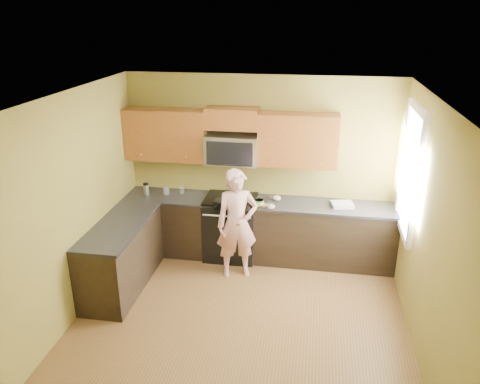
% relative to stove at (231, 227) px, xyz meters
% --- Properties ---
extents(floor, '(4.00, 4.00, 0.00)m').
position_rel_stove_xyz_m(floor, '(0.40, -1.68, -0.47)').
color(floor, brown).
rests_on(floor, ground).
extents(ceiling, '(4.00, 4.00, 0.00)m').
position_rel_stove_xyz_m(ceiling, '(0.40, -1.68, 2.23)').
color(ceiling, white).
rests_on(ceiling, ground).
extents(wall_back, '(4.00, 0.00, 4.00)m').
position_rel_stove_xyz_m(wall_back, '(0.40, 0.32, 0.88)').
color(wall_back, olive).
rests_on(wall_back, ground).
extents(wall_front, '(4.00, 0.00, 4.00)m').
position_rel_stove_xyz_m(wall_front, '(0.40, -3.67, 0.88)').
color(wall_front, olive).
rests_on(wall_front, ground).
extents(wall_left, '(0.00, 4.00, 4.00)m').
position_rel_stove_xyz_m(wall_left, '(-1.60, -1.68, 0.88)').
color(wall_left, olive).
rests_on(wall_left, ground).
extents(wall_right, '(0.00, 4.00, 4.00)m').
position_rel_stove_xyz_m(wall_right, '(2.40, -1.68, 0.88)').
color(wall_right, olive).
rests_on(wall_right, ground).
extents(cabinet_back_run, '(4.00, 0.60, 0.88)m').
position_rel_stove_xyz_m(cabinet_back_run, '(0.40, 0.02, -0.03)').
color(cabinet_back_run, black).
rests_on(cabinet_back_run, floor).
extents(cabinet_left_run, '(0.60, 1.60, 0.88)m').
position_rel_stove_xyz_m(cabinet_left_run, '(-1.30, -1.08, -0.03)').
color(cabinet_left_run, black).
rests_on(cabinet_left_run, floor).
extents(countertop_back, '(4.00, 0.62, 0.04)m').
position_rel_stove_xyz_m(countertop_back, '(0.40, 0.01, 0.43)').
color(countertop_back, black).
rests_on(countertop_back, cabinet_back_run).
extents(countertop_left, '(0.62, 1.60, 0.04)m').
position_rel_stove_xyz_m(countertop_left, '(-1.29, -1.08, 0.43)').
color(countertop_left, black).
rests_on(countertop_left, cabinet_left_run).
extents(stove, '(0.76, 0.65, 0.95)m').
position_rel_stove_xyz_m(stove, '(0.00, 0.00, 0.00)').
color(stove, black).
rests_on(stove, floor).
extents(microwave, '(0.76, 0.40, 0.42)m').
position_rel_stove_xyz_m(microwave, '(0.00, 0.12, 0.97)').
color(microwave, silver).
rests_on(microwave, wall_back).
extents(upper_cab_left, '(1.22, 0.33, 0.75)m').
position_rel_stove_xyz_m(upper_cab_left, '(-0.99, 0.16, 0.97)').
color(upper_cab_left, brown).
rests_on(upper_cab_left, wall_back).
extents(upper_cab_right, '(1.12, 0.33, 0.75)m').
position_rel_stove_xyz_m(upper_cab_right, '(0.94, 0.16, 0.97)').
color(upper_cab_right, brown).
rests_on(upper_cab_right, wall_back).
extents(upper_cab_over_mw, '(0.76, 0.33, 0.30)m').
position_rel_stove_xyz_m(upper_cab_over_mw, '(0.00, 0.16, 1.62)').
color(upper_cab_over_mw, brown).
rests_on(upper_cab_over_mw, wall_back).
extents(window, '(0.06, 1.06, 1.66)m').
position_rel_stove_xyz_m(window, '(2.38, -0.48, 1.17)').
color(window, white).
rests_on(window, wall_right).
extents(woman, '(0.66, 0.54, 1.56)m').
position_rel_stove_xyz_m(woman, '(0.18, -0.53, 0.31)').
color(woman, '#DD6E70').
rests_on(woman, floor).
extents(frying_pan, '(0.37, 0.48, 0.06)m').
position_rel_stove_xyz_m(frying_pan, '(-0.08, -0.26, 0.47)').
color(frying_pan, black).
rests_on(frying_pan, stove).
extents(butter_tub, '(0.16, 0.16, 0.10)m').
position_rel_stove_xyz_m(butter_tub, '(0.44, -0.12, 0.45)').
color(butter_tub, yellow).
rests_on(butter_tub, countertop_back).
extents(toast_slice, '(0.13, 0.13, 0.01)m').
position_rel_stove_xyz_m(toast_slice, '(0.49, -0.14, 0.45)').
color(toast_slice, '#B27F47').
rests_on(toast_slice, countertop_back).
extents(napkin_a, '(0.12, 0.13, 0.06)m').
position_rel_stove_xyz_m(napkin_a, '(0.62, -0.23, 0.48)').
color(napkin_a, silver).
rests_on(napkin_a, countertop_back).
extents(napkin_b, '(0.12, 0.13, 0.07)m').
position_rel_stove_xyz_m(napkin_b, '(0.67, 0.09, 0.48)').
color(napkin_b, silver).
rests_on(napkin_b, countertop_back).
extents(dish_towel, '(0.34, 0.30, 0.05)m').
position_rel_stove_xyz_m(dish_towel, '(1.61, 0.02, 0.47)').
color(dish_towel, silver).
rests_on(dish_towel, countertop_back).
extents(travel_mug, '(0.10, 0.10, 0.18)m').
position_rel_stove_xyz_m(travel_mug, '(-1.30, -0.01, 0.45)').
color(travel_mug, silver).
rests_on(travel_mug, countertop_back).
extents(glass_a, '(0.08, 0.08, 0.12)m').
position_rel_stove_xyz_m(glass_a, '(-1.02, 0.08, 0.51)').
color(glass_a, silver).
rests_on(glass_a, countertop_back).
extents(glass_b, '(0.08, 0.08, 0.12)m').
position_rel_stove_xyz_m(glass_b, '(-1.00, 0.06, 0.51)').
color(glass_b, silver).
rests_on(glass_b, countertop_back).
extents(glass_c, '(0.07, 0.07, 0.12)m').
position_rel_stove_xyz_m(glass_c, '(-0.78, 0.14, 0.51)').
color(glass_c, silver).
rests_on(glass_c, countertop_back).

